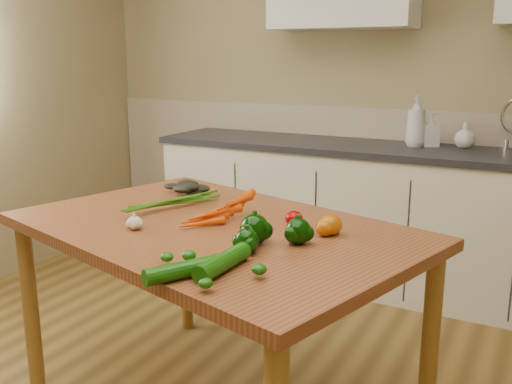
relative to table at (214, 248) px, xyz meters
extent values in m
cube|color=tan|center=(-0.05, 1.99, 0.58)|extent=(4.00, 0.02, 2.60)
cube|color=tan|center=(-0.05, 1.97, -0.17)|extent=(3.98, 0.03, 1.10)
cube|color=beige|center=(0.15, 1.67, -0.29)|extent=(2.80, 0.60, 0.86)
cube|color=#2A2B30|center=(0.15, 1.67, 0.16)|extent=(2.84, 0.64, 0.04)
cube|color=brown|center=(0.00, 0.00, 0.07)|extent=(1.73, 1.35, 0.04)
cylinder|color=olive|center=(-0.78, -0.22, -0.34)|extent=(0.07, 0.07, 0.77)
cylinder|color=olive|center=(-0.55, 0.60, -0.34)|extent=(0.07, 0.07, 0.77)
cylinder|color=olive|center=(0.78, 0.22, -0.34)|extent=(0.07, 0.07, 0.77)
imported|color=silver|center=(0.36, 1.74, 0.33)|extent=(0.15, 0.15, 0.31)
imported|color=silver|center=(0.44, 1.78, 0.28)|extent=(0.13, 0.13, 0.20)
imported|color=silver|center=(0.63, 1.82, 0.25)|extent=(0.16, 0.16, 0.15)
ellipsoid|color=silver|center=(-0.22, -0.18, 0.11)|extent=(0.06, 0.06, 0.05)
sphere|color=black|center=(0.24, -0.12, 0.14)|extent=(0.10, 0.10, 0.10)
sphere|color=black|center=(0.37, -0.06, 0.13)|extent=(0.09, 0.09, 0.09)
sphere|color=black|center=(0.26, -0.21, 0.13)|extent=(0.08, 0.08, 0.08)
ellipsoid|color=#880203|center=(0.28, 0.12, 0.12)|extent=(0.07, 0.07, 0.06)
ellipsoid|color=#B95204|center=(0.42, 0.07, 0.12)|extent=(0.06, 0.06, 0.06)
ellipsoid|color=#B95204|center=(0.43, 0.09, 0.13)|extent=(0.08, 0.08, 0.07)
cylinder|color=#0F4807|center=(0.28, -0.39, 0.12)|extent=(0.06, 0.24, 0.06)
cylinder|color=#0F4807|center=(0.21, -0.49, 0.12)|extent=(0.16, 0.24, 0.05)
camera|label=1|loc=(1.10, -1.75, 0.71)|focal=40.00mm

